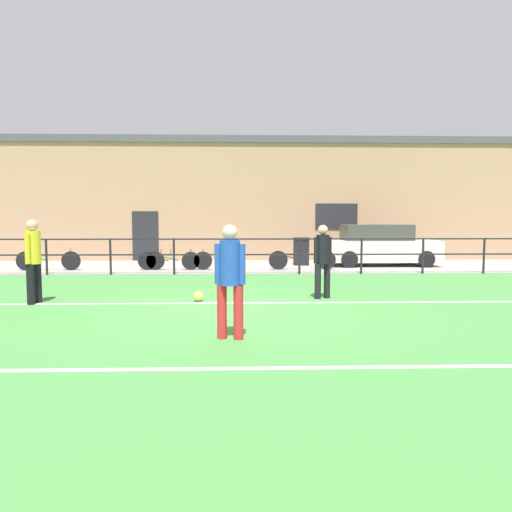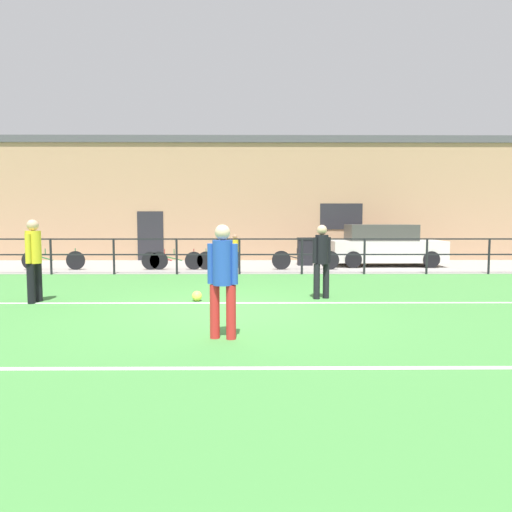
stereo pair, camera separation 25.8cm
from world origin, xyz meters
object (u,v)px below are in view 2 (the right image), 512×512
spectator_child (235,249)px  bicycle_parked_2 (53,260)px  trash_bin_0 (305,251)px  soccer_ball_match (197,296)px  player_striker (34,256)px  parked_car_red (384,246)px  player_winger (223,274)px  bicycle_parked_0 (305,260)px  player_goalkeeper (322,257)px  bicycle_parked_3 (172,260)px  bicycle_parked_1 (182,260)px

spectator_child → bicycle_parked_2: size_ratio=0.55×
trash_bin_0 → soccer_ball_match: bearing=-112.4°
player_striker → parked_car_red: bearing=137.3°
soccer_ball_match → spectator_child: size_ratio=0.18×
player_winger → spectator_child: size_ratio=1.38×
trash_bin_0 → bicycle_parked_0: bearing=-95.9°
soccer_ball_match → spectator_child: bearing=85.2°
player_goalkeeper → player_winger: 3.96m
player_goalkeeper → parked_car_red: bearing=40.9°
parked_car_red → player_striker: bearing=-141.1°
player_goalkeeper → player_striker: (-6.09, -0.44, 0.07)m
parked_car_red → bicycle_parked_3: 7.87m
player_winger → bicycle_parked_1: bearing=-65.0°
player_winger → bicycle_parked_2: bearing=-42.4°
soccer_ball_match → bicycle_parked_2: bicycle_parked_2 is taller
player_striker → bicycle_parked_3: (1.79, 6.27, -0.64)m
player_striker → player_winger: player_striker is taller
spectator_child → bicycle_parked_0: size_ratio=0.52×
soccer_ball_match → spectator_child: spectator_child is taller
bicycle_parked_2 → bicycle_parked_3: bearing=-0.0°
parked_car_red → trash_bin_0: bearing=176.4°
bicycle_parked_3 → trash_bin_0: 5.03m
player_striker → spectator_child: 7.91m
player_striker → bicycle_parked_0: size_ratio=0.75×
player_winger → soccer_ball_match: size_ratio=7.68×
player_winger → bicycle_parked_2: 11.31m
player_winger → soccer_ball_match: bearing=-63.6°
soccer_ball_match → bicycle_parked_2: size_ratio=0.10×
player_goalkeeper → bicycle_parked_1: size_ratio=0.72×
player_goalkeeper → soccer_ball_match: size_ratio=7.49×
bicycle_parked_2 → trash_bin_0: bearing=10.2°
player_striker → bicycle_parked_0: (6.39, 6.27, -0.63)m
bicycle_parked_2 → bicycle_parked_1: bearing=0.0°
player_striker → bicycle_parked_1: size_ratio=0.77×
bicycle_parked_3 → trash_bin_0: (4.77, 1.60, 0.20)m
trash_bin_0 → bicycle_parked_3: bearing=-161.5°
bicycle_parked_0 → bicycle_parked_3: size_ratio=1.10×
bicycle_parked_0 → player_goalkeeper: bearing=-93.0°
soccer_ball_match → spectator_child: (0.56, 6.71, 0.59)m
player_winger → bicycle_parked_3: size_ratio=0.79×
player_winger → bicycle_parked_3: player_winger is taller
player_striker → bicycle_parked_2: bearing=-151.4°
bicycle_parked_2 → spectator_child: bearing=5.3°
player_goalkeeper → bicycle_parked_2: bearing=121.5°
parked_car_red → bicycle_parked_1: size_ratio=1.82×
parked_car_red → bicycle_parked_2: bearing=-173.2°
player_goalkeeper → player_striker: bearing=160.4°
bicycle_parked_1 → bicycle_parked_3: size_ratio=1.07×
spectator_child → bicycle_parked_1: 1.93m
soccer_ball_match → bicycle_parked_3: (-1.59, 6.12, 0.24)m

